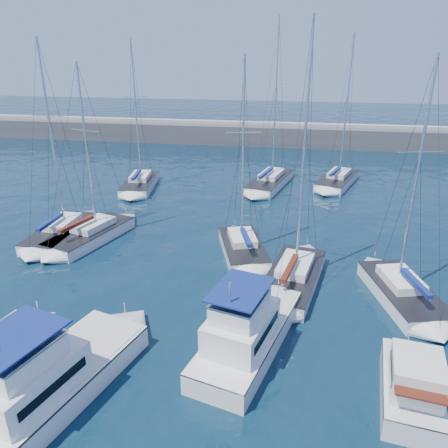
% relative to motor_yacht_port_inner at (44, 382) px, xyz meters
% --- Properties ---
extents(ground, '(220.00, 220.00, 0.00)m').
position_rel_motor_yacht_port_inner_xyz_m(ground, '(4.37, 5.42, -1.13)').
color(ground, black).
rests_on(ground, ground).
extents(breakwater, '(160.00, 6.00, 4.45)m').
position_rel_motor_yacht_port_inner_xyz_m(breakwater, '(4.37, 57.42, -0.08)').
color(breakwater, '#424244').
rests_on(breakwater, ground).
extents(motor_yacht_port_inner, '(6.23, 10.42, 4.69)m').
position_rel_motor_yacht_port_inner_xyz_m(motor_yacht_port_inner, '(0.00, 0.00, 0.00)').
color(motor_yacht_port_inner, silver).
rests_on(motor_yacht_port_inner, ground).
extents(motor_yacht_stbd_inner, '(5.47, 9.69, 4.69)m').
position_rel_motor_yacht_port_inner_xyz_m(motor_yacht_stbd_inner, '(8.47, 5.01, -0.00)').
color(motor_yacht_stbd_inner, silver).
rests_on(motor_yacht_stbd_inner, ground).
extents(motor_yacht_stbd_outer, '(3.31, 5.76, 3.20)m').
position_rel_motor_yacht_port_inner_xyz_m(motor_yacht_stbd_outer, '(16.18, 2.56, -0.19)').
color(motor_yacht_stbd_outer, silver).
rests_on(motor_yacht_stbd_outer, ground).
extents(sailboat_mid_a, '(3.20, 7.78, 15.96)m').
position_rel_motor_yacht_port_inner_xyz_m(sailboat_mid_a, '(-8.50, 16.98, -0.59)').
color(sailboat_mid_a, silver).
rests_on(sailboat_mid_a, ground).
extents(sailboat_mid_b, '(5.28, 8.45, 14.28)m').
position_rel_motor_yacht_port_inner_xyz_m(sailboat_mid_b, '(-5.84, 16.93, -0.61)').
color(sailboat_mid_b, silver).
rests_on(sailboat_mid_b, ground).
extents(sailboat_mid_c, '(4.84, 7.42, 14.85)m').
position_rel_motor_yacht_port_inner_xyz_m(sailboat_mid_c, '(6.89, 16.40, -0.59)').
color(sailboat_mid_c, silver).
rests_on(sailboat_mid_c, ground).
extents(sailboat_mid_d, '(4.72, 8.72, 17.00)m').
position_rel_motor_yacht_port_inner_xyz_m(sailboat_mid_d, '(10.79, 12.39, -0.59)').
color(sailboat_mid_d, silver).
rests_on(sailboat_mid_d, ground).
extents(sailboat_mid_e, '(4.84, 7.86, 15.01)m').
position_rel_motor_yacht_port_inner_xyz_m(sailboat_mid_e, '(17.65, 11.59, -0.60)').
color(sailboat_mid_e, silver).
rests_on(sailboat_mid_e, ground).
extents(sailboat_back_a, '(4.09, 8.21, 15.93)m').
position_rel_motor_yacht_port_inner_xyz_m(sailboat_back_a, '(-6.63, 31.17, -0.59)').
color(sailboat_back_a, silver).
rests_on(sailboat_back_a, ground).
extents(sailboat_back_b, '(5.32, 9.99, 18.12)m').
position_rel_motor_yacht_port_inner_xyz_m(sailboat_back_b, '(7.76, 34.40, -0.59)').
color(sailboat_back_b, silver).
rests_on(sailboat_back_b, ground).
extents(sailboat_back_c, '(5.63, 8.89, 16.58)m').
position_rel_motor_yacht_port_inner_xyz_m(sailboat_back_c, '(15.42, 36.12, -0.59)').
color(sailboat_back_c, silver).
rests_on(sailboat_back_c, ground).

